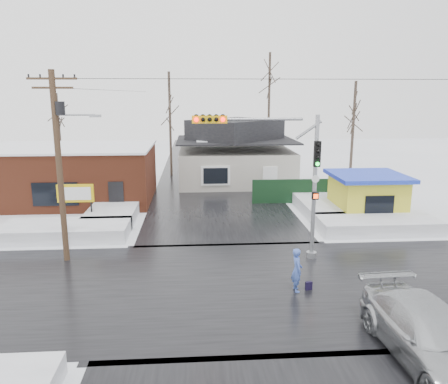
{
  "coord_description": "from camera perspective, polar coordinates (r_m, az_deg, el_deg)",
  "views": [
    {
      "loc": [
        -1.72,
        -17.04,
        7.94
      ],
      "look_at": [
        -0.21,
        4.8,
        3.0
      ],
      "focal_mm": 35.0,
      "sensor_mm": 36.0,
      "label": 1
    }
  ],
  "objects": [
    {
      "name": "ground",
      "position": [
        18.87,
        1.69,
        -12.16
      ],
      "size": [
        120.0,
        120.0,
        0.0
      ],
      "primitive_type": "plane",
      "color": "white",
      "rests_on": "ground"
    },
    {
      "name": "road_ns",
      "position": [
        18.87,
        1.69,
        -12.14
      ],
      "size": [
        10.0,
        120.0,
        0.02
      ],
      "primitive_type": "cube",
      "color": "black",
      "rests_on": "ground"
    },
    {
      "name": "road_ew",
      "position": [
        18.87,
        1.69,
        -12.14
      ],
      "size": [
        120.0,
        10.0,
        0.02
      ],
      "primitive_type": "cube",
      "color": "black",
      "rests_on": "ground"
    },
    {
      "name": "snowbank_nw",
      "position": [
        26.22,
        -19.95,
        -4.78
      ],
      "size": [
        7.0,
        3.0,
        0.8
      ],
      "primitive_type": "cube",
      "color": "white",
      "rests_on": "ground"
    },
    {
      "name": "snowbank_ne",
      "position": [
        27.38,
        19.33,
        -4.01
      ],
      "size": [
        7.0,
        3.0,
        0.8
      ],
      "primitive_type": "cube",
      "color": "white",
      "rests_on": "ground"
    },
    {
      "name": "snowbank_nside_w",
      "position": [
        30.46,
        -13.81,
        -1.99
      ],
      "size": [
        3.0,
        8.0,
        0.8
      ],
      "primitive_type": "cube",
      "color": "white",
      "rests_on": "ground"
    },
    {
      "name": "snowbank_nside_e",
      "position": [
        31.24,
        12.39,
        -1.55
      ],
      "size": [
        3.0,
        8.0,
        0.8
      ],
      "primitive_type": "cube",
      "color": "white",
      "rests_on": "ground"
    },
    {
      "name": "traffic_signal",
      "position": [
        20.71,
        7.69,
        3.15
      ],
      "size": [
        6.05,
        0.68,
        7.0
      ],
      "color": "gray",
      "rests_on": "ground"
    },
    {
      "name": "utility_pole",
      "position": [
        21.64,
        -20.64,
        4.4
      ],
      "size": [
        3.15,
        0.44,
        9.0
      ],
      "color": "#382619",
      "rests_on": "ground"
    },
    {
      "name": "brick_building",
      "position": [
        34.8,
        -19.36,
        2.29
      ],
      "size": [
        12.2,
        8.2,
        4.12
      ],
      "color": "brown",
      "rests_on": "ground"
    },
    {
      "name": "marquee_sign",
      "position": [
        28.16,
        -18.83,
        -0.31
      ],
      "size": [
        2.2,
        0.21,
        2.55
      ],
      "color": "black",
      "rests_on": "ground"
    },
    {
      "name": "house",
      "position": [
        39.57,
        1.5,
        4.99
      ],
      "size": [
        10.4,
        8.4,
        5.76
      ],
      "color": "beige",
      "rests_on": "ground"
    },
    {
      "name": "kiosk",
      "position": [
        29.97,
        18.14,
        -0.4
      ],
      "size": [
        4.6,
        4.6,
        2.88
      ],
      "color": "gold",
      "rests_on": "ground"
    },
    {
      "name": "fence",
      "position": [
        32.87,
        10.63,
        0.13
      ],
      "size": [
        8.0,
        0.12,
        1.8
      ],
      "primitive_type": "cube",
      "color": "black",
      "rests_on": "ground"
    },
    {
      "name": "tree_far_left",
      "position": [
        43.1,
        -7.15,
        12.64
      ],
      "size": [
        3.0,
        3.0,
        10.0
      ],
      "color": "#332821",
      "rests_on": "ground"
    },
    {
      "name": "tree_far_mid",
      "position": [
        45.72,
        5.97,
        14.66
      ],
      "size": [
        3.0,
        3.0,
        12.0
      ],
      "color": "#332821",
      "rests_on": "ground"
    },
    {
      "name": "tree_far_right",
      "position": [
        39.5,
        16.7,
        11.06
      ],
      "size": [
        3.0,
        3.0,
        9.0
      ],
      "color": "#332821",
      "rests_on": "ground"
    },
    {
      "name": "tree_far_west",
      "position": [
        42.86,
        -20.91,
        9.79
      ],
      "size": [
        3.0,
        3.0,
        8.0
      ],
      "color": "#332821",
      "rests_on": "ground"
    },
    {
      "name": "pedestrian",
      "position": [
        18.3,
        9.49,
        -10.05
      ],
      "size": [
        0.46,
        0.68,
        1.82
      ],
      "primitive_type": "imported",
      "rotation": [
        0.0,
        0.0,
        1.6
      ],
      "color": "#4360BD",
      "rests_on": "ground"
    },
    {
      "name": "car",
      "position": [
        15.14,
        25.21,
        -16.5
      ],
      "size": [
        2.73,
        6.01,
        1.71
      ],
      "primitive_type": "imported",
      "rotation": [
        0.0,
        0.0,
        0.06
      ],
      "color": "#ADB0B4",
      "rests_on": "ground"
    },
    {
      "name": "shopping_bag",
      "position": [
        18.76,
        11.01,
        -11.98
      ],
      "size": [
        0.3,
        0.18,
        0.35
      ],
      "primitive_type": "cube",
      "rotation": [
        0.0,
        0.0,
        0.24
      ],
      "color": "black",
      "rests_on": "ground"
    }
  ]
}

